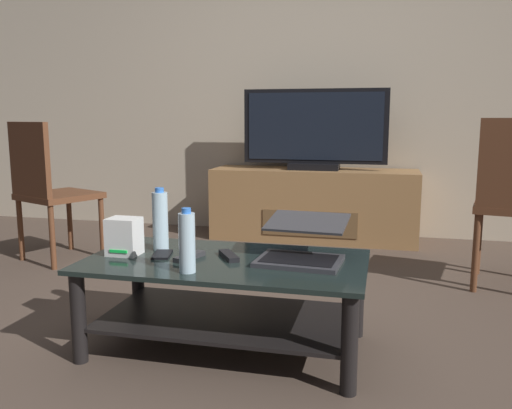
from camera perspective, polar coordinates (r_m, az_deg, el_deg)
The scene contains 13 objects.
ground_plane at distance 2.50m, azimuth -1.58°, elevation -13.39°, with size 7.68×7.68×0.00m, color #4C3D33.
back_wall at distance 4.54m, azimuth 6.10°, elevation 14.79°, with size 6.40×0.12×2.80m, color #B2A38C.
coffee_table at distance 2.23m, azimuth -3.28°, elevation -8.92°, with size 1.15×0.62×0.39m.
media_cabinet at distance 4.25m, azimuth 6.22°, elevation 0.01°, with size 1.61×0.47×0.56m.
television at distance 4.17m, azimuth 6.32°, elevation 7.84°, with size 1.12×0.20×0.62m.
side_chair at distance 3.78m, azimuth -21.53°, elevation 1.90°, with size 0.58×0.58×0.94m.
laptop at distance 2.19m, azimuth 5.04°, elevation -4.31°, with size 0.36×0.42×0.17m.
router_box at distance 2.32m, azimuth -13.99°, elevation -3.35°, with size 0.13×0.11×0.16m.
water_bottle_near at distance 2.37m, azimuth -10.25°, elevation -1.69°, with size 0.07×0.07×0.28m.
water_bottle_far at distance 2.01m, azimuth -7.43°, elevation -4.03°, with size 0.06×0.06×0.25m.
cell_phone at distance 2.29m, azimuth -10.06°, elevation -5.32°, with size 0.07×0.14×0.01m, color black.
tv_remote at distance 2.22m, azimuth -2.94°, elevation -5.52°, with size 0.04×0.16×0.02m, color black.
soundbar_remote at distance 2.22m, azimuth -7.16°, elevation -5.57°, with size 0.04×0.16×0.02m, color #2D2D30.
Camera 1 is at (0.61, -2.22, 0.96)m, focal length 37.20 mm.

